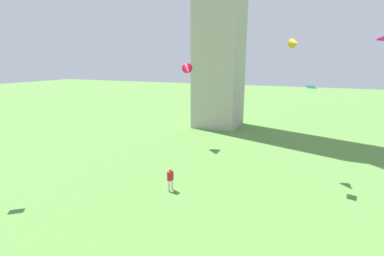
{
  "coord_description": "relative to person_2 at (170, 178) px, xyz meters",
  "views": [
    {
      "loc": [
        6.48,
        2.52,
        9.69
      ],
      "look_at": [
        -0.88,
        19.16,
        5.41
      ],
      "focal_mm": 26.68,
      "sensor_mm": 36.0,
      "label": 1
    }
  ],
  "objects": [
    {
      "name": "person_2",
      "position": [
        0.0,
        0.0,
        0.0
      ],
      "size": [
        0.34,
        0.55,
        1.8
      ],
      "rotation": [
        0.0,
        0.0,
        4.55
      ],
      "color": "silver",
      "rests_on": "ground_plane"
    },
    {
      "name": "kite_flying_0",
      "position": [
        -3.86,
        11.66,
        7.63
      ],
      "size": [
        2.05,
        2.3,
        1.64
      ],
      "rotation": [
        0.0,
        0.0,
        0.55
      ],
      "color": "red"
    },
    {
      "name": "kite_flying_3",
      "position": [
        9.12,
        5.55,
        6.77
      ],
      "size": [
        0.85,
        1.03,
        0.32
      ],
      "rotation": [
        0.0,
        0.0,
        1.29
      ],
      "color": "#339EE2"
    },
    {
      "name": "kite_flying_6",
      "position": [
        7.55,
        8.06,
        10.1
      ],
      "size": [
        1.25,
        1.4,
        0.87
      ],
      "rotation": [
        0.0,
        0.0,
        0.48
      ],
      "color": "#C48F19"
    }
  ]
}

